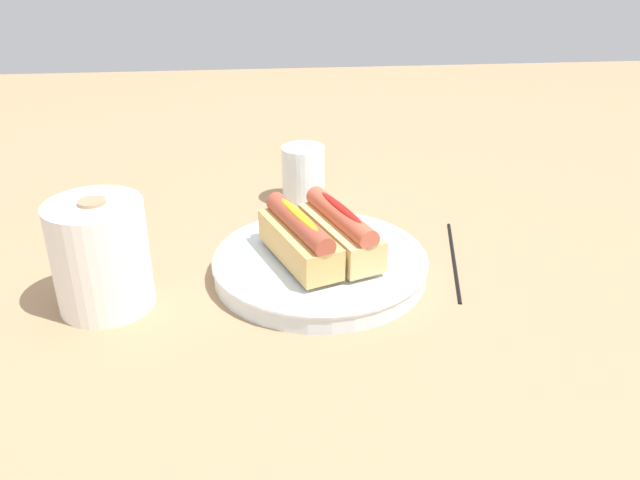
{
  "coord_description": "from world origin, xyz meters",
  "views": [
    {
      "loc": [
        -0.74,
        0.06,
        0.42
      ],
      "look_at": [
        -0.01,
        -0.01,
        0.05
      ],
      "focal_mm": 37.06,
      "sensor_mm": 36.0,
      "label": 1
    }
  ],
  "objects": [
    {
      "name": "ground_plane",
      "position": [
        0.0,
        0.0,
        0.0
      ],
      "size": [
        2.4,
        2.4,
        0.0
      ],
      "primitive_type": "plane",
      "color": "#9E7A56"
    },
    {
      "name": "serving_bowl",
      "position": [
        -0.01,
        -0.01,
        0.02
      ],
      "size": [
        0.27,
        0.27,
        0.03
      ],
      "color": "silver",
      "rests_on": "ground_plane"
    },
    {
      "name": "hotdog_front",
      "position": [
        -0.0,
        -0.04,
        0.06
      ],
      "size": [
        0.16,
        0.1,
        0.06
      ],
      "color": "#DBB270",
      "rests_on": "serving_bowl"
    },
    {
      "name": "hotdog_back",
      "position": [
        -0.01,
        0.02,
        0.06
      ],
      "size": [
        0.16,
        0.1,
        0.06
      ],
      "color": "tan",
      "rests_on": "serving_bowl"
    },
    {
      "name": "water_glass",
      "position": [
        0.23,
        -0.01,
        0.04
      ],
      "size": [
        0.07,
        0.07,
        0.09
      ],
      "color": "white",
      "rests_on": "ground_plane"
    },
    {
      "name": "paper_towel_roll",
      "position": [
        -0.05,
        0.25,
        0.07
      ],
      "size": [
        0.11,
        0.11,
        0.13
      ],
      "color": "white",
      "rests_on": "ground_plane"
    },
    {
      "name": "chopstick_near",
      "position": [
        0.01,
        -0.19,
        0.0
      ],
      "size": [
        0.22,
        0.05,
        0.01
      ],
      "primitive_type": "cylinder",
      "rotation": [
        0.0,
        1.57,
        -0.21
      ],
      "color": "black",
      "rests_on": "ground_plane"
    }
  ]
}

